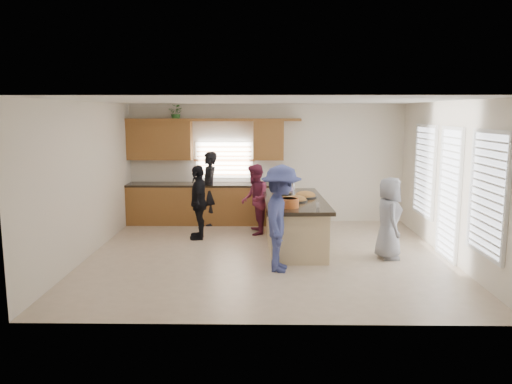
{
  "coord_description": "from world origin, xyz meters",
  "views": [
    {
      "loc": [
        -0.07,
        -8.85,
        2.61
      ],
      "look_at": [
        -0.2,
        0.22,
        1.15
      ],
      "focal_mm": 35.0,
      "sensor_mm": 36.0,
      "label": 1
    }
  ],
  "objects_px": {
    "woman_left_front": "(199,202)",
    "woman_right_front": "(389,218)",
    "woman_left_back": "(209,189)",
    "woman_right_back": "(281,218)",
    "island": "(294,224)",
    "woman_left_mid": "(255,199)",
    "salad_bowl": "(289,202)"
  },
  "relations": [
    {
      "from": "island",
      "to": "woman_left_mid",
      "type": "distance_m",
      "value": 1.31
    },
    {
      "from": "island",
      "to": "woman_left_front",
      "type": "xyz_separation_m",
      "value": [
        -1.94,
        0.59,
        0.32
      ]
    },
    {
      "from": "salad_bowl",
      "to": "woman_left_back",
      "type": "height_order",
      "value": "woman_left_back"
    },
    {
      "from": "woman_right_front",
      "to": "woman_right_back",
      "type": "bearing_deg",
      "value": 111.61
    },
    {
      "from": "woman_left_back",
      "to": "woman_left_front",
      "type": "relative_size",
      "value": 1.11
    },
    {
      "from": "island",
      "to": "woman_right_back",
      "type": "height_order",
      "value": "woman_right_back"
    },
    {
      "from": "salad_bowl",
      "to": "woman_left_mid",
      "type": "relative_size",
      "value": 0.23
    },
    {
      "from": "woman_left_back",
      "to": "woman_left_front",
      "type": "distance_m",
      "value": 1.31
    },
    {
      "from": "salad_bowl",
      "to": "woman_right_front",
      "type": "xyz_separation_m",
      "value": [
        1.79,
        0.12,
        -0.31
      ]
    },
    {
      "from": "island",
      "to": "woman_left_mid",
      "type": "height_order",
      "value": "woman_left_mid"
    },
    {
      "from": "island",
      "to": "woman_left_mid",
      "type": "relative_size",
      "value": 1.8
    },
    {
      "from": "woman_left_mid",
      "to": "salad_bowl",
      "type": "bearing_deg",
      "value": 16.72
    },
    {
      "from": "woman_right_front",
      "to": "woman_left_front",
      "type": "bearing_deg",
      "value": 70.33
    },
    {
      "from": "woman_left_front",
      "to": "woman_right_front",
      "type": "distance_m",
      "value": 3.83
    },
    {
      "from": "woman_left_mid",
      "to": "woman_right_front",
      "type": "bearing_deg",
      "value": 52.06
    },
    {
      "from": "woman_left_mid",
      "to": "island",
      "type": "bearing_deg",
      "value": 36.36
    },
    {
      "from": "island",
      "to": "woman_right_front",
      "type": "distance_m",
      "value": 1.84
    },
    {
      "from": "island",
      "to": "woman_right_back",
      "type": "bearing_deg",
      "value": -103.41
    },
    {
      "from": "woman_left_back",
      "to": "woman_right_back",
      "type": "distance_m",
      "value": 3.72
    },
    {
      "from": "woman_right_back",
      "to": "woman_right_front",
      "type": "distance_m",
      "value": 2.09
    },
    {
      "from": "salad_bowl",
      "to": "woman_right_back",
      "type": "distance_m",
      "value": 0.64
    },
    {
      "from": "woman_left_back",
      "to": "woman_right_back",
      "type": "relative_size",
      "value": 0.97
    },
    {
      "from": "island",
      "to": "woman_right_back",
      "type": "distance_m",
      "value": 1.59
    },
    {
      "from": "salad_bowl",
      "to": "woman_left_front",
      "type": "height_order",
      "value": "woman_left_front"
    },
    {
      "from": "island",
      "to": "woman_right_front",
      "type": "height_order",
      "value": "woman_right_front"
    },
    {
      "from": "woman_left_back",
      "to": "woman_right_front",
      "type": "height_order",
      "value": "woman_left_back"
    },
    {
      "from": "woman_left_front",
      "to": "woman_right_back",
      "type": "bearing_deg",
      "value": 34.49
    },
    {
      "from": "woman_left_mid",
      "to": "woman_right_back",
      "type": "relative_size",
      "value": 0.86
    },
    {
      "from": "woman_left_front",
      "to": "woman_right_front",
      "type": "xyz_separation_m",
      "value": [
        3.58,
        -1.37,
        -0.03
      ]
    },
    {
      "from": "woman_left_front",
      "to": "woman_left_back",
      "type": "bearing_deg",
      "value": 172.93
    },
    {
      "from": "salad_bowl",
      "to": "woman_left_mid",
      "type": "xyz_separation_m",
      "value": [
        -0.63,
        1.9,
        -0.28
      ]
    },
    {
      "from": "island",
      "to": "salad_bowl",
      "type": "relative_size",
      "value": 7.79
    }
  ]
}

